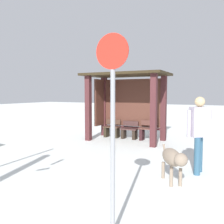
% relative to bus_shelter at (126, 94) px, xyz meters
% --- Properties ---
extents(ground_plane, '(60.00, 60.00, 0.00)m').
position_rel_bus_shelter_xyz_m(ground_plane, '(0.10, -0.19, -1.79)').
color(ground_plane, white).
extents(bus_shelter, '(3.16, 1.84, 2.59)m').
position_rel_bus_shelter_xyz_m(bus_shelter, '(0.00, 0.00, 0.00)').
color(bus_shelter, '#462123').
rests_on(bus_shelter, ground).
extents(bench_left_inside, '(0.68, 0.37, 0.73)m').
position_rel_bus_shelter_xyz_m(bench_left_inside, '(-0.68, 0.17, -1.49)').
color(bench_left_inside, '#493126').
rests_on(bench_left_inside, ground).
extents(bench_center_inside, '(0.68, 0.36, 0.70)m').
position_rel_bus_shelter_xyz_m(bench_center_inside, '(0.10, 0.17, -1.50)').
color(bench_center_inside, '#422827').
rests_on(bench_center_inside, ground).
extents(bench_right_inside, '(0.68, 0.36, 0.77)m').
position_rel_bus_shelter_xyz_m(bench_right_inside, '(0.88, 0.17, -1.47)').
color(bench_right_inside, '#553129').
rests_on(bench_right_inside, ground).
extents(person_walking, '(0.52, 0.47, 1.76)m').
position_rel_bus_shelter_xyz_m(person_walking, '(3.14, -3.02, -0.76)').
color(person_walking, '#B0A6B6').
rests_on(person_walking, ground).
extents(dog, '(0.73, 0.96, 0.72)m').
position_rel_bus_shelter_xyz_m(dog, '(2.77, -3.91, -1.28)').
color(dog, gray).
rests_on(dog, ground).
extents(street_sign, '(0.44, 0.06, 2.58)m').
position_rel_bus_shelter_xyz_m(street_sign, '(2.49, -6.11, -0.20)').
color(street_sign, gray).
rests_on(street_sign, ground).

